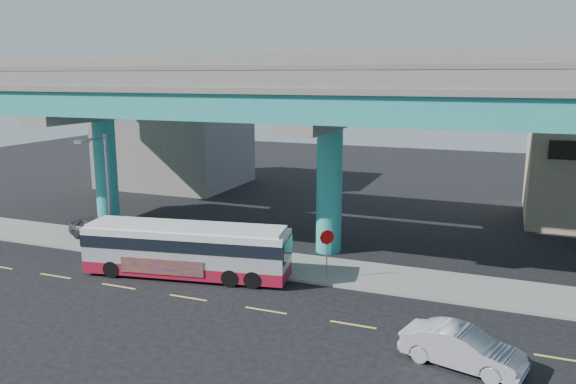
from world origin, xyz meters
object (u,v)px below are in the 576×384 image
at_px(sedan, 462,348).
at_px(parked_car, 96,228).
at_px(transit_bus, 187,248).
at_px(stop_sign, 327,244).
at_px(street_lamp, 101,176).

xyz_separation_m(sedan, parked_car, (-22.75, 7.82, 0.12)).
bearing_deg(sedan, parked_car, 85.29).
relative_size(transit_bus, sedan, 2.40).
distance_m(sedan, parked_car, 24.06).
bearing_deg(stop_sign, parked_car, 160.71).
bearing_deg(sedan, transit_bus, 86.66).
bearing_deg(parked_car, transit_bus, -98.84).
relative_size(sedan, parked_car, 1.07).
bearing_deg(street_lamp, stop_sign, 3.10).
distance_m(parked_car, stop_sign, 15.75).
relative_size(transit_bus, stop_sign, 4.28).
height_order(transit_bus, sedan, transit_bus).
xyz_separation_m(street_lamp, stop_sign, (13.18, 0.71, -2.68)).
distance_m(sedan, street_lamp, 21.44).
height_order(sedan, stop_sign, stop_sign).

